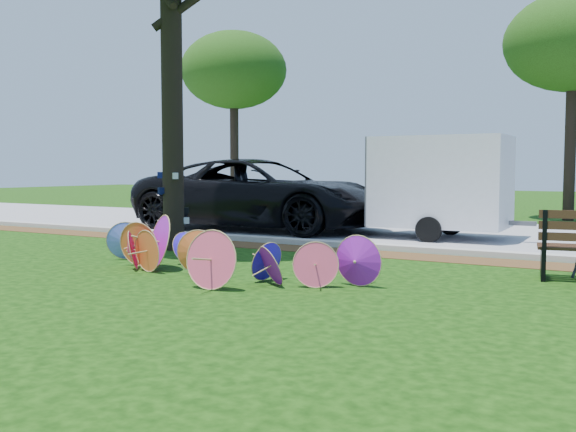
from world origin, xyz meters
name	(u,v)px	position (x,y,z in m)	size (l,w,h in m)	color
ground	(191,285)	(0.00, 0.00, 0.00)	(90.00, 90.00, 0.00)	black
mulch_strip	(326,250)	(0.00, 4.50, 0.01)	(90.00, 1.00, 0.01)	#472D16
curb	(341,244)	(0.00, 5.20, 0.06)	(90.00, 0.30, 0.12)	#B7B5AD
street	(405,231)	(0.00, 9.35, 0.01)	(90.00, 8.00, 0.01)	gray
parasol_pile	(197,251)	(-0.49, 0.79, 0.38)	(5.57, 2.24, 0.96)	#DE5B24
black_van	(260,194)	(-3.66, 7.76, 0.98)	(3.27, 7.09, 1.97)	black
cargo_trailer	(441,182)	(1.39, 7.96, 1.38)	(3.10, 1.96, 2.77)	silver
bg_trees	(537,46)	(2.35, 15.50, 5.77)	(26.93, 5.36, 7.40)	black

